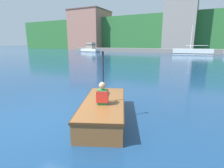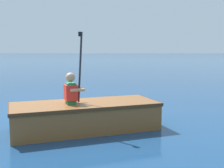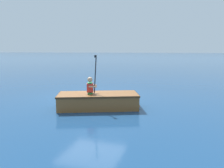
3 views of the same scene
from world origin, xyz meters
name	(u,v)px [view 3 (image 3 of 3)]	position (x,y,z in m)	size (l,w,h in m)	color
ground_plane	(92,98)	(0.00, 0.00, 0.00)	(300.00, 300.00, 0.00)	navy
rowboat_foreground	(99,100)	(1.43, 0.92, 0.29)	(2.02, 2.89, 0.51)	brown
person_paddler	(90,86)	(1.54, 0.64, 0.77)	(0.43, 0.42, 1.29)	#267F3F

